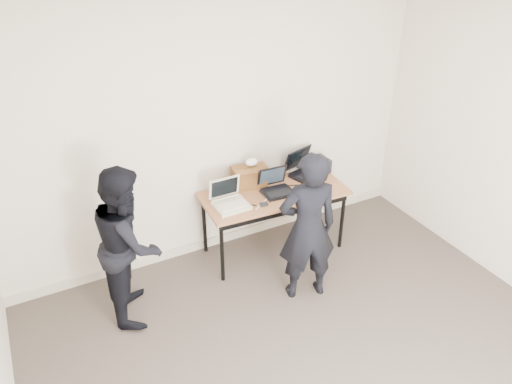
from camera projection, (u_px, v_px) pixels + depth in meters
room at (357, 253)px, 3.22m from camera, size 4.60×4.60×2.80m
desk at (275, 198)px, 5.16m from camera, size 1.54×0.74×0.72m
laptop_beige at (230, 201)px, 4.89m from camera, size 0.33×0.32×0.26m
laptop_center at (276, 187)px, 5.13m from camera, size 0.33×0.32×0.24m
laptop_right at (304, 169)px, 5.46m from camera, size 0.46×0.45×0.27m
leather_satchel at (249, 176)px, 5.17m from camera, size 0.38×0.24×0.25m
tissue at (252, 162)px, 5.11m from camera, size 0.13×0.10×0.08m
equipment_box at (316, 166)px, 5.49m from camera, size 0.27×0.23×0.15m
power_brick at (264, 204)px, 4.91m from camera, size 0.08×0.06×0.03m
cables at (279, 191)px, 5.15m from camera, size 1.15×0.47×0.01m
person_typist at (308, 228)px, 4.52m from camera, size 0.62×0.48×1.51m
person_observer at (129, 243)px, 4.35m from camera, size 0.74×0.84×1.48m
baseboard at (222, 238)px, 5.59m from camera, size 4.50×0.03×0.10m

